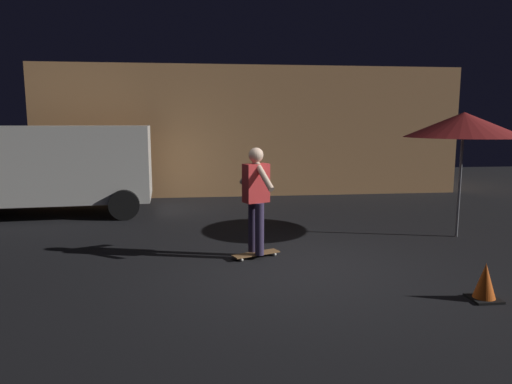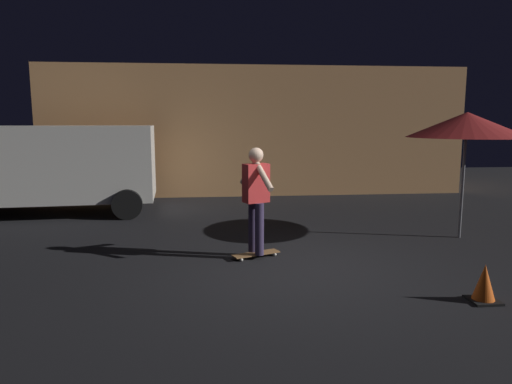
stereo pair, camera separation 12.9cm
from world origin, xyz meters
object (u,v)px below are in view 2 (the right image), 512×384
Objects in this scene: skater at (256,193)px; traffic_cone at (484,285)px; parked_van at (51,164)px; skateboard_ridden at (256,254)px; patio_umbrella at (467,125)px.

traffic_cone is (2.53, -2.09, -0.83)m from skater.
skateboard_ridden is (4.35, -4.03, -1.11)m from parked_van.
parked_van is 5.94× the size of skateboard_ridden.
skater is (4.35, -4.03, -0.12)m from parked_van.
traffic_cone reaches higher than skateboard_ridden.
skateboard_ridden is at bearing 140.45° from traffic_cone.
parked_van is at bearing 137.21° from skater.
parked_van reaches higher than skater.
traffic_cone is (6.88, -6.11, -0.95)m from parked_van.
patio_umbrella reaches higher than skater.
patio_umbrella is at bearing 12.90° from skateboard_ridden.
skateboard_ridden is 0.48× the size of skater.
skateboard_ridden is 0.98m from skater.
skater is at bearing -167.10° from patio_umbrella.
parked_van is at bearing 138.36° from traffic_cone.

